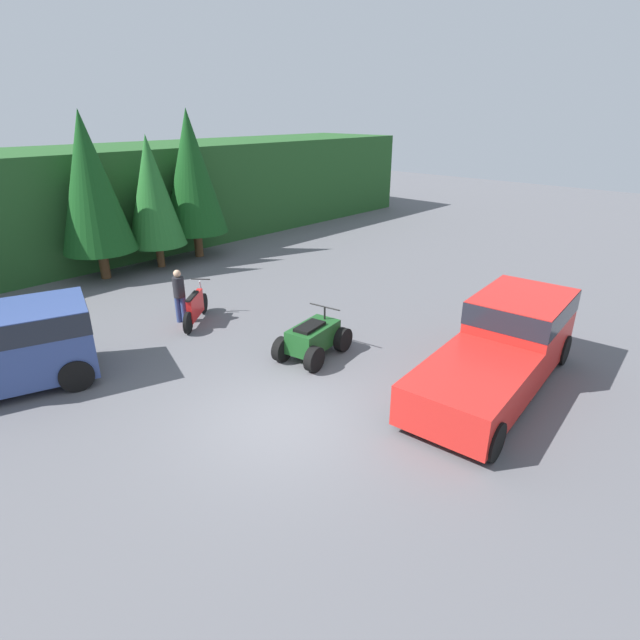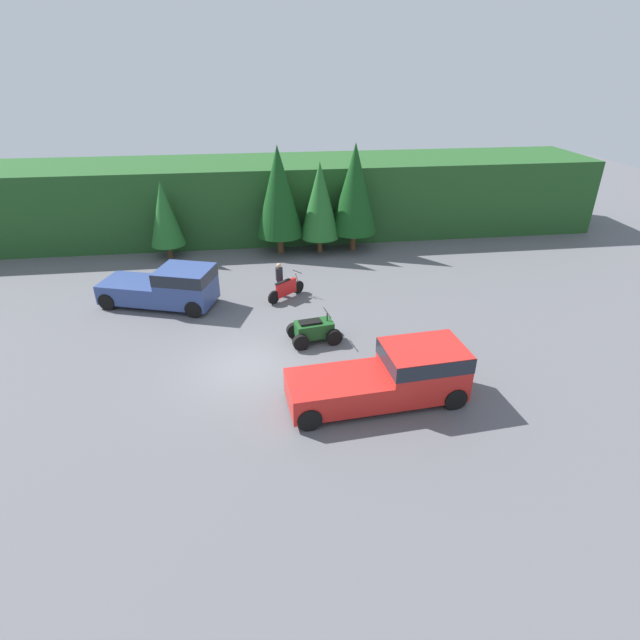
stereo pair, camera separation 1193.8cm
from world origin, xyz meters
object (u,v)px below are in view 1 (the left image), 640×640
at_px(dirt_bike, 196,308).
at_px(quad_atv, 313,339).
at_px(pickup_truck_red, 505,342).
at_px(rider_person, 179,294).

distance_m(dirt_bike, quad_atv, 4.23).
xyz_separation_m(pickup_truck_red, dirt_bike, (-2.94, 8.32, -0.51)).
height_order(pickup_truck_red, rider_person, pickup_truck_red).
distance_m(pickup_truck_red, dirt_bike, 8.84).
bearing_deg(pickup_truck_red, quad_atv, 112.38).
relative_size(dirt_bike, rider_person, 1.08).
bearing_deg(rider_person, quad_atv, -104.61).
relative_size(quad_atv, rider_person, 1.32).
bearing_deg(pickup_truck_red, dirt_bike, 104.69).
bearing_deg(rider_person, pickup_truck_red, -97.79).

